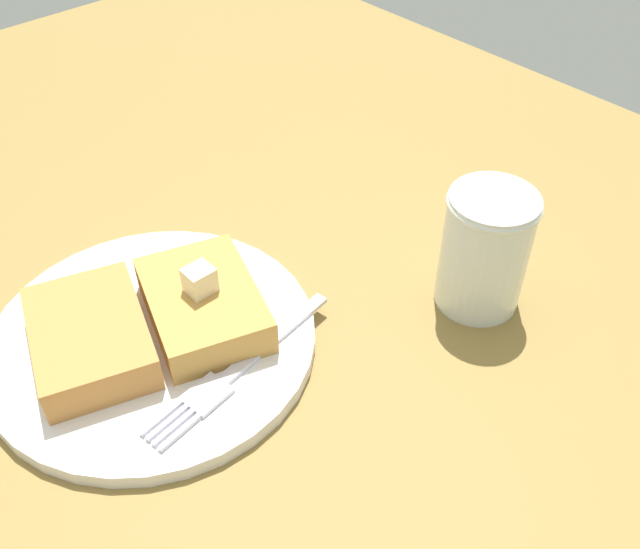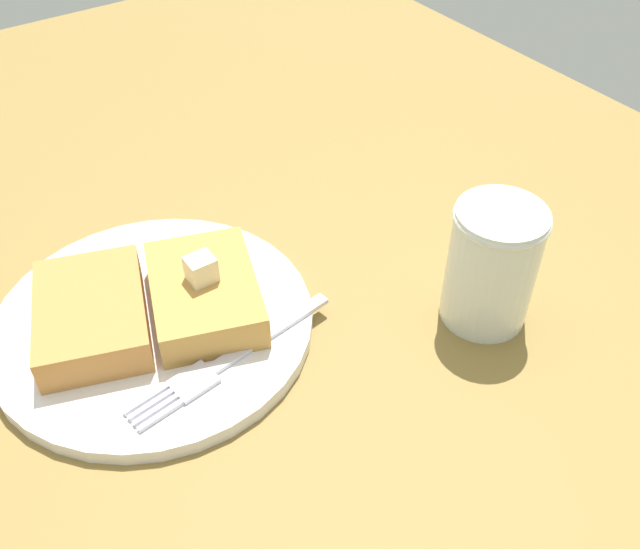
# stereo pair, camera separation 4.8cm
# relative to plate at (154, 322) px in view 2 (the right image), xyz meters

# --- Properties ---
(table_surface) EXTENTS (1.01, 1.01, 0.02)m
(table_surface) POSITION_rel_plate_xyz_m (-0.04, -0.07, -0.02)
(table_surface) COLOR olive
(table_surface) RESTS_ON ground
(plate) EXTENTS (0.22, 0.22, 0.01)m
(plate) POSITION_rel_plate_xyz_m (0.00, 0.00, 0.00)
(plate) COLOR silver
(plate) RESTS_ON table_surface
(toast_slice_left) EXTENTS (0.10, 0.12, 0.03)m
(toast_slice_left) POSITION_rel_plate_xyz_m (-0.04, 0.01, 0.02)
(toast_slice_left) COLOR #BA873E
(toast_slice_left) RESTS_ON plate
(toast_slice_middle) EXTENTS (0.10, 0.12, 0.03)m
(toast_slice_middle) POSITION_rel_plate_xyz_m (0.04, -0.01, 0.02)
(toast_slice_middle) COLOR #B97B3C
(toast_slice_middle) RESTS_ON plate
(butter_pat_primary) EXTENTS (0.02, 0.02, 0.02)m
(butter_pat_primary) POSITION_rel_plate_xyz_m (-0.04, 0.01, 0.04)
(butter_pat_primary) COLOR beige
(butter_pat_primary) RESTS_ON toast_slice_left
(fork) EXTENTS (0.16, 0.04, 0.00)m
(fork) POSITION_rel_plate_xyz_m (-0.02, 0.07, 0.01)
(fork) COLOR silver
(fork) RESTS_ON plate
(syrup_jar) EXTENTS (0.06, 0.06, 0.09)m
(syrup_jar) POSITION_rel_plate_xyz_m (-0.20, 0.12, 0.04)
(syrup_jar) COLOR #35180C
(syrup_jar) RESTS_ON table_surface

